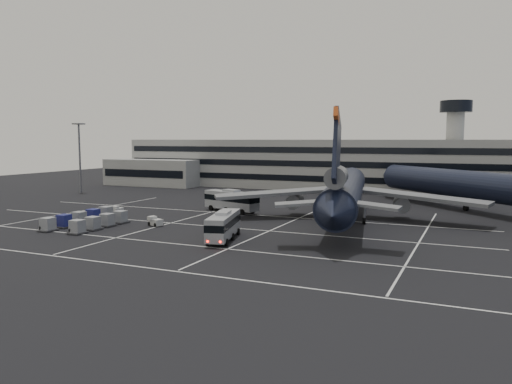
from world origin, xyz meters
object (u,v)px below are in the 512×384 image
bus_far (231,200)px  tug_a (117,210)px  uld_cluster (88,220)px  trijet_main (346,191)px  bus_near (224,224)px

bus_far → tug_a: bus_far is taller
uld_cluster → trijet_main: bearing=29.6°
bus_near → tug_a: bus_near is taller
trijet_main → bus_near: size_ratio=4.87×
bus_near → bus_far: (-11.43, 24.87, 0.16)m
trijet_main → tug_a: trijet_main is taller
tug_a → bus_near: bearing=-29.2°
trijet_main → bus_near: bearing=-128.8°
tug_a → bus_far: bearing=26.2°
trijet_main → uld_cluster: 42.91m
trijet_main → uld_cluster: (-37.14, -21.09, -4.22)m
trijet_main → bus_near: trijet_main is taller
bus_far → tug_a: bearing=139.0°
bus_near → bus_far: bus_far is taller
bus_near → tug_a: (-30.04, 13.73, -1.55)m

